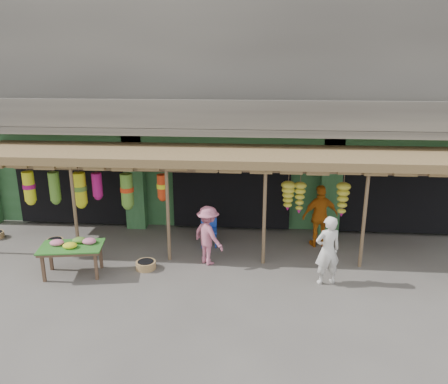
# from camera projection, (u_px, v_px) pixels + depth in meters

# --- Properties ---
(ground) EXTENTS (80.00, 80.00, 0.00)m
(ground) POSITION_uv_depth(u_px,v_px,m) (226.00, 258.00, 11.80)
(ground) COLOR #514C47
(ground) RESTS_ON ground
(building) EXTENTS (16.40, 6.80, 7.00)m
(building) POSITION_uv_depth(u_px,v_px,m) (237.00, 112.00, 15.45)
(building) COLOR gray
(building) RESTS_ON ground
(awning) EXTENTS (14.00, 2.70, 2.79)m
(awning) POSITION_uv_depth(u_px,v_px,m) (223.00, 159.00, 11.82)
(awning) COLOR brown
(awning) RESTS_ON ground
(flower_table) EXTENTS (1.63, 1.12, 0.90)m
(flower_table) POSITION_uv_depth(u_px,v_px,m) (72.00, 247.00, 10.73)
(flower_table) COLOR brown
(flower_table) RESTS_ON ground
(blue_chair) EXTENTS (0.50, 0.51, 0.96)m
(blue_chair) POSITION_uv_depth(u_px,v_px,m) (209.00, 227.00, 12.55)
(blue_chair) COLOR #1C41B7
(blue_chair) RESTS_ON ground
(basket_mid) EXTENTS (0.54, 0.54, 0.20)m
(basket_mid) POSITION_uv_depth(u_px,v_px,m) (146.00, 265.00, 11.19)
(basket_mid) COLOR #9A6645
(basket_mid) RESTS_ON ground
(basket_right) EXTENTS (0.52, 0.52, 0.22)m
(basket_right) POSITION_uv_depth(u_px,v_px,m) (55.00, 243.00, 12.51)
(basket_right) COLOR #976A46
(basket_right) RESTS_ON ground
(person_front) EXTENTS (0.71, 0.57, 1.70)m
(person_front) POSITION_uv_depth(u_px,v_px,m) (328.00, 250.00, 10.25)
(person_front) COLOR silver
(person_front) RESTS_ON ground
(person_vendor) EXTENTS (1.14, 0.73, 1.81)m
(person_vendor) POSITION_uv_depth(u_px,v_px,m) (320.00, 216.00, 12.34)
(person_vendor) COLOR #C26212
(person_vendor) RESTS_ON ground
(person_shopper) EXTENTS (1.14, 1.12, 1.57)m
(person_shopper) POSITION_uv_depth(u_px,v_px,m) (208.00, 235.00, 11.30)
(person_shopper) COLOR #C76983
(person_shopper) RESTS_ON ground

